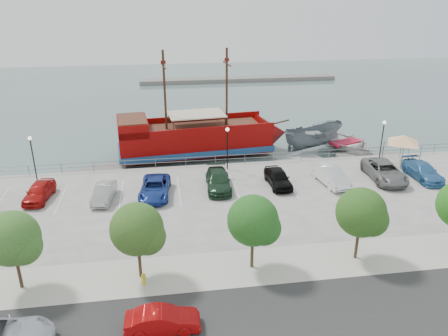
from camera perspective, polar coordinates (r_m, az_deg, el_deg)
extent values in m
plane|color=#465B58|center=(37.83, 1.95, -5.26)|extent=(160.00, 160.00, 0.00)
cube|color=#2A2A2A|center=(24.46, 9.17, -20.45)|extent=(100.00, 8.00, 0.04)
cube|color=beige|center=(28.94, 5.61, -12.55)|extent=(100.00, 4.00, 0.05)
cylinder|color=slate|center=(44.06, 0.17, 1.64)|extent=(50.00, 0.06, 0.06)
cylinder|color=slate|center=(44.20, 0.17, 1.16)|extent=(50.00, 0.06, 0.06)
cube|color=slate|center=(91.06, 1.95, 11.47)|extent=(40.00, 3.00, 0.80)
cube|color=#7E0403|center=(48.89, -3.79, 3.74)|extent=(17.03, 6.84, 2.70)
cube|color=navy|center=(49.18, -3.76, 2.77)|extent=(17.38, 7.18, 0.62)
cone|color=#7E0403|center=(51.24, 6.32, 4.53)|extent=(3.81, 5.29, 4.98)
cube|color=#7E0403|center=(47.57, -11.88, 5.40)|extent=(3.62, 5.47, 1.45)
cube|color=#532B1B|center=(47.36, -11.96, 6.30)|extent=(3.37, 5.04, 0.12)
cube|color=#532B1B|center=(48.56, -3.23, 5.36)|extent=(13.88, 5.91, 0.16)
cube|color=#7E0403|center=(50.73, -4.37, 6.44)|extent=(16.53, 1.89, 0.73)
cube|color=#7E0403|center=(46.03, -3.26, 4.80)|extent=(16.53, 1.89, 0.73)
cylinder|color=#382111|center=(48.18, 0.36, 10.42)|extent=(0.27, 0.27, 8.50)
cylinder|color=#382111|center=(46.96, -7.75, 9.90)|extent=(0.27, 0.27, 8.50)
cylinder|color=#382111|center=(47.71, 0.36, 13.46)|extent=(0.46, 3.11, 0.15)
cylinder|color=#382111|center=(46.48, -7.92, 13.02)|extent=(0.46, 3.11, 0.15)
cube|color=beige|center=(48.08, -3.63, 7.04)|extent=(6.38, 4.53, 0.12)
cylinder|color=#382111|center=(51.13, 7.14, 5.91)|extent=(2.59, 0.43, 0.61)
imported|color=slate|center=(51.46, 11.53, 3.72)|extent=(8.20, 4.89, 2.98)
imported|color=silver|center=(52.68, 15.65, 2.95)|extent=(7.58, 8.85, 1.55)
cube|color=slate|center=(46.24, -17.66, -0.76)|extent=(7.67, 4.63, 0.42)
cube|color=#989793|center=(47.64, 9.09, 0.71)|extent=(6.92, 3.58, 0.38)
cube|color=slate|center=(50.93, 18.65, 1.25)|extent=(7.61, 2.83, 0.43)
cylinder|color=slate|center=(47.94, 20.07, 2.13)|extent=(0.08, 0.08, 2.13)
cylinder|color=slate|center=(49.71, 22.14, 2.52)|extent=(0.08, 0.08, 2.13)
cylinder|color=slate|center=(46.35, 22.22, 1.13)|extent=(0.08, 0.08, 2.13)
cylinder|color=slate|center=(48.17, 24.27, 1.58)|extent=(0.08, 0.08, 2.13)
pyramid|color=white|center=(47.45, 22.50, 3.99)|extent=(5.07, 5.07, 0.87)
imported|color=#AC0A0B|center=(24.11, -8.03, -19.10)|extent=(3.93, 1.46, 1.28)
cylinder|color=gold|center=(27.48, -10.45, -14.22)|extent=(0.25, 0.25, 0.62)
sphere|color=gold|center=(27.29, -10.50, -13.66)|extent=(0.27, 0.27, 0.27)
cylinder|color=black|center=(43.65, -23.61, 0.97)|extent=(0.12, 0.12, 4.00)
sphere|color=#FFF2CC|center=(43.00, -24.03, 3.57)|extent=(0.36, 0.36, 0.36)
cylinder|color=black|center=(42.49, 0.44, 2.35)|extent=(0.12, 0.12, 4.00)
sphere|color=#FFF2CC|center=(41.82, 0.44, 5.06)|extent=(0.36, 0.36, 0.36)
cylinder|color=black|center=(47.55, 19.89, 3.19)|extent=(0.12, 0.12, 4.00)
sphere|color=#FFF2CC|center=(46.95, 20.22, 5.61)|extent=(0.36, 0.36, 0.36)
cylinder|color=#473321|center=(29.00, -25.21, -12.19)|extent=(0.20, 0.20, 2.20)
sphere|color=#315821|center=(27.85, -25.98, -8.25)|extent=(3.20, 3.20, 3.20)
sphere|color=#315821|center=(27.61, -24.81, -9.27)|extent=(2.20, 2.20, 2.20)
cylinder|color=#473321|center=(27.70, -10.95, -11.94)|extent=(0.20, 0.20, 2.20)
sphere|color=#2D4E1B|center=(26.49, -11.31, -7.82)|extent=(3.20, 3.20, 3.20)
sphere|color=#2D4E1B|center=(26.40, -9.96, -8.83)|extent=(2.20, 2.20, 2.20)
cylinder|color=#473321|center=(28.13, 3.68, -10.94)|extent=(0.20, 0.20, 2.20)
sphere|color=#1E4E18|center=(26.94, 3.80, -6.84)|extent=(3.20, 3.20, 3.20)
sphere|color=#1E4E18|center=(27.01, 5.17, -7.79)|extent=(2.20, 2.20, 2.20)
cylinder|color=#473321|center=(30.22, 16.96, -9.42)|extent=(0.20, 0.20, 2.20)
sphere|color=#264C18|center=(29.12, 17.46, -5.55)|extent=(3.20, 3.20, 3.20)
sphere|color=#264C18|center=(29.32, 18.68, -6.40)|extent=(2.20, 2.20, 2.20)
imported|color=#A9110E|center=(39.93, -23.01, -2.84)|extent=(2.29, 4.52, 1.48)
imported|color=#A1A1A1|center=(38.04, -15.41, -3.14)|extent=(1.91, 4.23, 1.35)
imported|color=navy|center=(37.90, -9.01, -2.57)|extent=(2.95, 5.49, 1.47)
imported|color=#1A3621|center=(38.76, -0.76, -1.66)|extent=(2.36, 5.28, 1.50)
imported|color=black|center=(39.65, 7.07, -1.26)|extent=(1.93, 4.52, 1.52)
imported|color=white|center=(40.92, 13.73, -0.91)|extent=(2.39, 5.11, 1.62)
imported|color=slate|center=(43.26, 20.24, -0.39)|extent=(3.07, 6.04, 1.63)
imported|color=teal|center=(44.85, 24.55, -0.39)|extent=(2.15, 5.08, 1.46)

